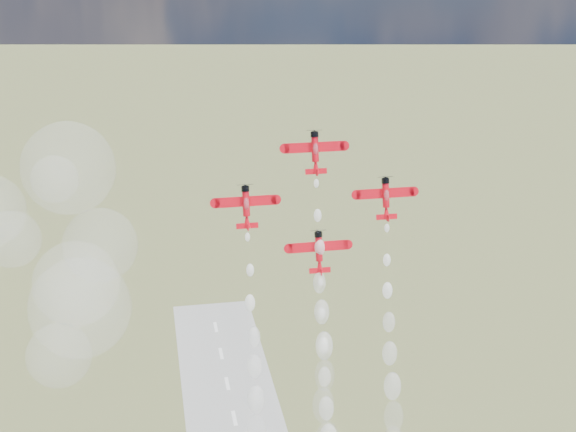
% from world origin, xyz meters
% --- Properties ---
extents(plane_lead, '(12.37, 4.60, 8.70)m').
position_xyz_m(plane_lead, '(12.03, 13.24, 100.03)').
color(plane_lead, red).
rests_on(plane_lead, ground).
extents(plane_left, '(12.37, 4.60, 8.70)m').
position_xyz_m(plane_left, '(-2.50, 10.82, 90.15)').
color(plane_left, red).
rests_on(plane_left, ground).
extents(plane_right, '(12.37, 4.60, 8.70)m').
position_xyz_m(plane_right, '(26.56, 10.82, 90.15)').
color(plane_right, red).
rests_on(plane_right, ground).
extents(plane_slot, '(12.37, 4.60, 8.70)m').
position_xyz_m(plane_slot, '(12.03, 8.39, 80.28)').
color(plane_slot, red).
rests_on(plane_slot, ground).
extents(smoke_trail_lead, '(5.39, 16.46, 55.79)m').
position_xyz_m(smoke_trail_lead, '(12.11, 1.44, 52.08)').
color(smoke_trail_lead, white).
rests_on(smoke_trail_lead, plane_lead).
extents(smoke_trail_right, '(5.37, 16.30, 55.79)m').
position_xyz_m(smoke_trail_right, '(26.83, -1.11, 42.34)').
color(smoke_trail_right, white).
rests_on(smoke_trail_right, plane_right).
extents(drifted_smoke_cloud, '(60.26, 37.96, 55.02)m').
position_xyz_m(drifted_smoke_cloud, '(-45.50, 27.78, 73.58)').
color(drifted_smoke_cloud, white).
rests_on(drifted_smoke_cloud, ground).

